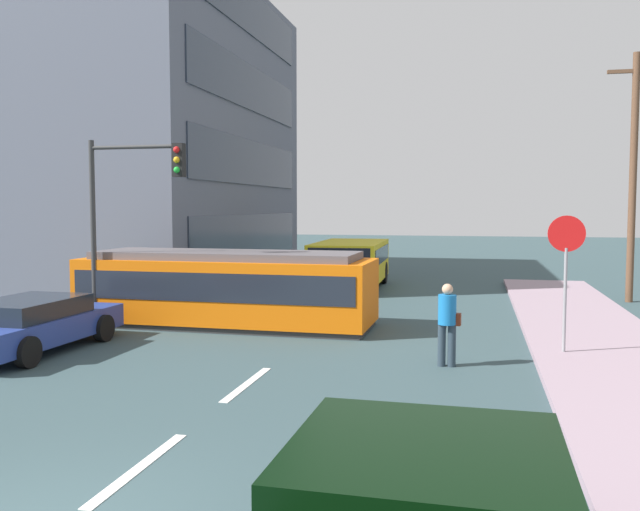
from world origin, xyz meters
The scene contains 15 objects.
ground_plane centered at (0.00, 10.00, 0.00)m, with size 120.00×120.00×0.00m, color #33484C.
lane_stripe_1 centered at (0.00, 2.00, 0.01)m, with size 0.16×2.40×0.01m, color silver.
lane_stripe_2 centered at (0.00, 6.00, 0.01)m, with size 0.16×2.40×0.01m, color silver.
lane_stripe_3 centered at (0.00, 17.60, 0.01)m, with size 0.16×2.40×0.01m, color silver.
lane_stripe_4 centered at (0.00, 23.60, 0.01)m, with size 0.16×2.40×0.01m, color silver.
corner_building centered at (-13.40, 22.53, 6.40)m, with size 15.78×15.61×12.80m.
streetcar_tram centered at (-2.52, 11.60, 1.04)m, with size 7.91×2.66×2.01m.
city_bus centered at (-0.80, 20.70, 1.05)m, with size 2.69×5.63×1.82m.
pedestrian_crossing centered at (3.46, 8.20, 0.94)m, with size 0.46×0.36×1.67m.
parked_sedan_mid centered at (-5.54, 7.52, 0.63)m, with size 2.12×4.57×1.19m.
parked_sedan_far centered at (-4.95, 15.57, 0.62)m, with size 2.17×4.25×1.19m.
parked_sedan_furthest centered at (-5.25, 21.44, 0.62)m, with size 2.11×4.07×1.19m.
stop_sign centered at (5.84, 9.50, 2.19)m, with size 0.76×0.07×2.88m.
traffic_light_mast centered at (-4.71, 10.42, 3.44)m, with size 2.65×0.33×4.92m.
utility_pole_mid centered at (9.07, 18.87, 4.31)m, with size 1.80×0.24×8.26m.
Camera 1 is at (3.96, -5.33, 3.20)m, focal length 37.73 mm.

